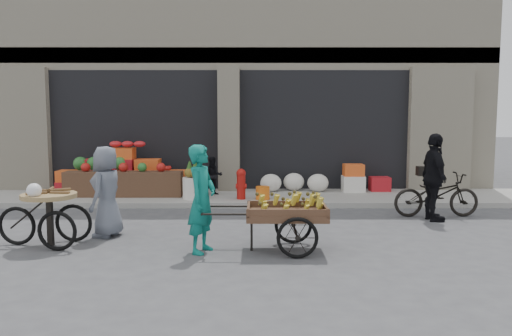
{
  "coord_description": "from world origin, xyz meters",
  "views": [
    {
      "loc": [
        0.68,
        -7.88,
        2.05
      ],
      "look_at": [
        0.69,
        1.11,
        1.1
      ],
      "focal_mm": 35.0,
      "sensor_mm": 36.0,
      "label": 1
    }
  ],
  "objects_px": {
    "seated_person": "(213,176)",
    "cyclist": "(434,177)",
    "orange_bucket": "(263,193)",
    "banana_cart": "(284,210)",
    "bicycle": "(436,195)",
    "vendor_woman": "(202,199)",
    "tricycle_cart": "(49,211)",
    "vendor_grey": "(107,192)",
    "fire_hydrant": "(241,183)",
    "pineapple_bin": "(194,188)"
  },
  "relations": [
    {
      "from": "cyclist",
      "to": "vendor_grey",
      "type": "bearing_deg",
      "value": 100.37
    },
    {
      "from": "vendor_woman",
      "to": "vendor_grey",
      "type": "distance_m",
      "value": 1.98
    },
    {
      "from": "pineapple_bin",
      "to": "banana_cart",
      "type": "distance_m",
      "value": 4.48
    },
    {
      "from": "tricycle_cart",
      "to": "bicycle",
      "type": "height_order",
      "value": "tricycle_cart"
    },
    {
      "from": "fire_hydrant",
      "to": "seated_person",
      "type": "relative_size",
      "value": 0.76
    },
    {
      "from": "banana_cart",
      "to": "orange_bucket",
      "type": "bearing_deg",
      "value": 94.14
    },
    {
      "from": "orange_bucket",
      "to": "banana_cart",
      "type": "height_order",
      "value": "banana_cart"
    },
    {
      "from": "seated_person",
      "to": "tricycle_cart",
      "type": "height_order",
      "value": "seated_person"
    },
    {
      "from": "orange_bucket",
      "to": "vendor_grey",
      "type": "height_order",
      "value": "vendor_grey"
    },
    {
      "from": "orange_bucket",
      "to": "bicycle",
      "type": "bearing_deg",
      "value": -21.77
    },
    {
      "from": "tricycle_cart",
      "to": "cyclist",
      "type": "xyz_separation_m",
      "value": [
        6.71,
        1.88,
        0.29
      ]
    },
    {
      "from": "fire_hydrant",
      "to": "cyclist",
      "type": "relative_size",
      "value": 0.42
    },
    {
      "from": "banana_cart",
      "to": "vendor_grey",
      "type": "xyz_separation_m",
      "value": [
        -2.94,
        0.91,
        0.15
      ]
    },
    {
      "from": "orange_bucket",
      "to": "banana_cart",
      "type": "relative_size",
      "value": 0.16
    },
    {
      "from": "seated_person",
      "to": "tricycle_cart",
      "type": "xyz_separation_m",
      "value": [
        -2.21,
        -4.38,
        -0.02
      ]
    },
    {
      "from": "banana_cart",
      "to": "seated_person",
      "type": "bearing_deg",
      "value": 107.77
    },
    {
      "from": "fire_hydrant",
      "to": "vendor_grey",
      "type": "relative_size",
      "value": 0.46
    },
    {
      "from": "cyclist",
      "to": "vendor_woman",
      "type": "bearing_deg",
      "value": 116.31
    },
    {
      "from": "vendor_grey",
      "to": "cyclist",
      "type": "xyz_separation_m",
      "value": [
        5.99,
        1.25,
        0.09
      ]
    },
    {
      "from": "seated_person",
      "to": "vendor_woman",
      "type": "relative_size",
      "value": 0.57
    },
    {
      "from": "pineapple_bin",
      "to": "bicycle",
      "type": "distance_m",
      "value": 5.32
    },
    {
      "from": "orange_bucket",
      "to": "vendor_grey",
      "type": "xyz_separation_m",
      "value": [
        -2.69,
        -3.05,
        0.5
      ]
    },
    {
      "from": "seated_person",
      "to": "vendor_grey",
      "type": "bearing_deg",
      "value": -121.62
    },
    {
      "from": "vendor_grey",
      "to": "cyclist",
      "type": "relative_size",
      "value": 0.9
    },
    {
      "from": "banana_cart",
      "to": "vendor_woman",
      "type": "relative_size",
      "value": 1.27
    },
    {
      "from": "seated_person",
      "to": "cyclist",
      "type": "bearing_deg",
      "value": -39.03
    },
    {
      "from": "bicycle",
      "to": "cyclist",
      "type": "distance_m",
      "value": 0.6
    },
    {
      "from": "orange_bucket",
      "to": "vendor_grey",
      "type": "relative_size",
      "value": 0.21
    },
    {
      "from": "fire_hydrant",
      "to": "bicycle",
      "type": "bearing_deg",
      "value": -19.9
    },
    {
      "from": "vendor_grey",
      "to": "banana_cart",
      "type": "bearing_deg",
      "value": 85.19
    },
    {
      "from": "fire_hydrant",
      "to": "vendor_grey",
      "type": "bearing_deg",
      "value": -125.19
    },
    {
      "from": "vendor_woman",
      "to": "cyclist",
      "type": "xyz_separation_m",
      "value": [
        4.27,
        2.25,
        0.04
      ]
    },
    {
      "from": "pineapple_bin",
      "to": "tricycle_cart",
      "type": "distance_m",
      "value": 4.19
    },
    {
      "from": "seated_person",
      "to": "cyclist",
      "type": "relative_size",
      "value": 0.54
    },
    {
      "from": "vendor_woman",
      "to": "vendor_grey",
      "type": "bearing_deg",
      "value": 78.78
    },
    {
      "from": "pineapple_bin",
      "to": "fire_hydrant",
      "type": "bearing_deg",
      "value": -2.6
    },
    {
      "from": "seated_person",
      "to": "pineapple_bin",
      "type": "bearing_deg",
      "value": -133.69
    },
    {
      "from": "seated_person",
      "to": "tricycle_cart",
      "type": "bearing_deg",
      "value": -126.77
    },
    {
      "from": "orange_bucket",
      "to": "seated_person",
      "type": "xyz_separation_m",
      "value": [
        -1.2,
        0.7,
        0.31
      ]
    },
    {
      "from": "bicycle",
      "to": "cyclist",
      "type": "xyz_separation_m",
      "value": [
        -0.2,
        -0.4,
        0.4
      ]
    },
    {
      "from": "seated_person",
      "to": "banana_cart",
      "type": "distance_m",
      "value": 4.89
    },
    {
      "from": "orange_bucket",
      "to": "cyclist",
      "type": "xyz_separation_m",
      "value": [
        3.3,
        -1.8,
        0.58
      ]
    },
    {
      "from": "tricycle_cart",
      "to": "cyclist",
      "type": "relative_size",
      "value": 0.84
    },
    {
      "from": "vendor_woman",
      "to": "tricycle_cart",
      "type": "xyz_separation_m",
      "value": [
        -2.44,
        0.37,
        -0.25
      ]
    },
    {
      "from": "orange_bucket",
      "to": "banana_cart",
      "type": "distance_m",
      "value": 3.99
    },
    {
      "from": "pineapple_bin",
      "to": "bicycle",
      "type": "xyz_separation_m",
      "value": [
        5.1,
        -1.5,
        0.08
      ]
    },
    {
      "from": "fire_hydrant",
      "to": "cyclist",
      "type": "xyz_separation_m",
      "value": [
        3.8,
        -1.85,
        0.35
      ]
    },
    {
      "from": "tricycle_cart",
      "to": "bicycle",
      "type": "relative_size",
      "value": 0.84
    },
    {
      "from": "fire_hydrant",
      "to": "seated_person",
      "type": "xyz_separation_m",
      "value": [
        -0.7,
        0.65,
        0.08
      ]
    },
    {
      "from": "fire_hydrant",
      "to": "cyclist",
      "type": "height_order",
      "value": "cyclist"
    }
  ]
}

